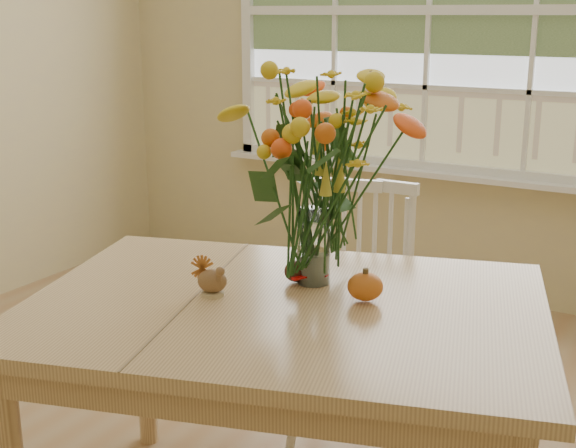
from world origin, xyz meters
The scene contains 8 objects.
wall_back centered at (0.00, 2.25, 1.35)m, with size 4.00×0.02×2.70m, color beige.
window centered at (0.00, 2.21, 1.53)m, with size 2.42×0.12×1.74m.
dining_table centered at (0.44, -0.05, 0.67)m, with size 1.65×1.38×0.76m.
windsor_chair centered at (0.32, 0.67, 0.52)m, with size 0.53×0.51×0.92m.
flower_vase centered at (0.44, 0.13, 1.09)m, with size 0.47×0.47×0.55m.
pumpkin centered at (0.63, 0.07, 0.80)m, with size 0.10×0.10×0.08m, color #CA5517.
turkey_figurine centered at (0.24, -0.11, 0.80)m, with size 0.10×0.09×0.11m.
dark_gourd centered at (0.39, 0.11, 0.79)m, with size 0.13×0.11×0.06m.
Camera 1 is at (1.45, -1.77, 1.53)m, focal length 48.00 mm.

